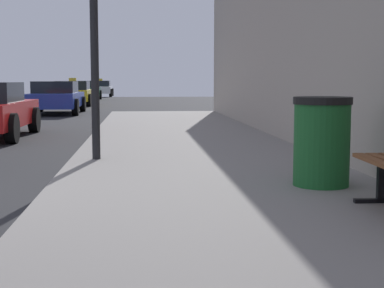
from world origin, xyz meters
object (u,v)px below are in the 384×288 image
object	(u,v)px
car_blue	(56,97)
car_green	(85,90)
trash_bin	(322,141)
car_white	(100,88)
car_yellow	(73,93)

from	to	relation	value
car_blue	car_green	size ratio (longest dim) A/B	0.96
trash_bin	car_blue	bearing A→B (deg)	107.37
car_green	car_blue	bearing A→B (deg)	-88.82
trash_bin	car_blue	distance (m)	17.67
car_blue	car_white	world-z (taller)	car_white
car_blue	car_white	bearing A→B (deg)	89.70
car_yellow	car_green	bearing A→B (deg)	91.12
car_blue	car_green	bearing A→B (deg)	91.18
trash_bin	car_yellow	size ratio (longest dim) A/B	0.23
car_yellow	trash_bin	bearing A→B (deg)	-77.31
car_yellow	car_green	world-z (taller)	car_yellow
car_yellow	car_white	bearing A→B (deg)	89.02
trash_bin	car_white	bearing A→B (deg)	97.21
car_white	car_blue	bearing A→B (deg)	-90.30
trash_bin	car_white	world-z (taller)	car_white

